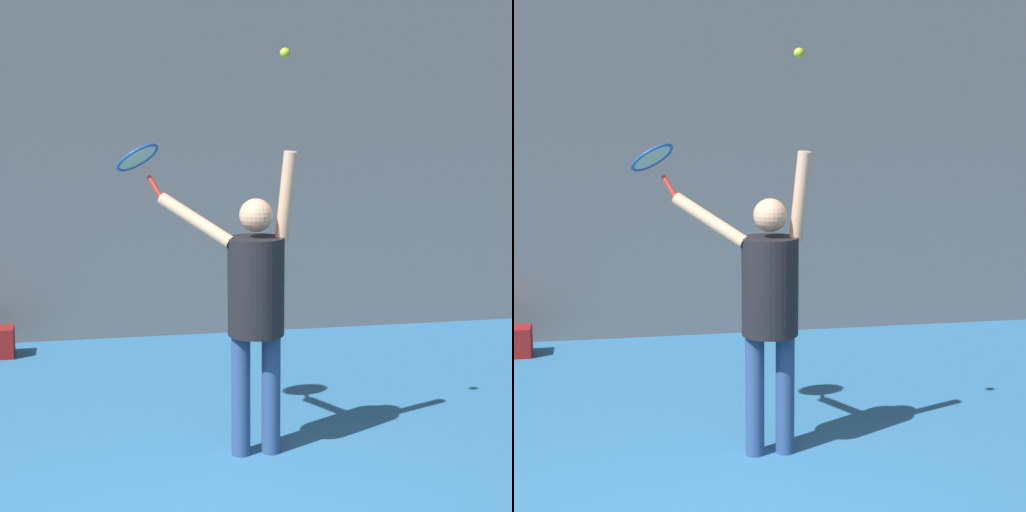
% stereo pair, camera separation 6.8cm
% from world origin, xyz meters
% --- Properties ---
extents(back_wall, '(18.00, 0.10, 5.00)m').
position_xyz_m(back_wall, '(0.00, 5.12, 2.50)').
color(back_wall, slate).
rests_on(back_wall, ground_plane).
extents(tennis_player, '(0.92, 0.58, 2.09)m').
position_xyz_m(tennis_player, '(0.57, 1.81, 1.11)').
color(tennis_player, '#2D4C7F').
rests_on(tennis_player, ground_plane).
extents(tennis_racket, '(0.43, 0.43, 0.39)m').
position_xyz_m(tennis_racket, '(-0.16, 2.27, 2.01)').
color(tennis_racket, red).
extents(tennis_ball, '(0.07, 0.07, 0.07)m').
position_xyz_m(tennis_ball, '(0.76, 1.76, 2.72)').
color(tennis_ball, '#CCDB2D').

